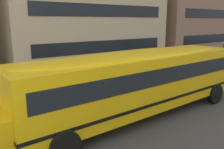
{
  "coord_description": "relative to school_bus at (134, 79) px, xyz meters",
  "views": [
    {
      "loc": [
        -6.08,
        -8.79,
        4.22
      ],
      "look_at": [
        -0.28,
        -0.64,
        1.93
      ],
      "focal_mm": 37.59,
      "sensor_mm": 36.0,
      "label": 1
    }
  ],
  "objects": [
    {
      "name": "school_bus",
      "position": [
        0.0,
        0.0,
        0.0
      ],
      "size": [
        13.33,
        3.23,
        2.96
      ],
      "rotation": [
        0.0,
        0.0,
        3.18
      ],
      "color": "yellow",
      "rests_on": "ground_plane"
    },
    {
      "name": "ground_plane",
      "position": [
        -0.46,
        1.28,
        -1.76
      ],
      "size": [
        400.0,
        400.0,
        0.0
      ],
      "primitive_type": "plane",
      "color": "#424244"
    },
    {
      "name": "sidewalk_far",
      "position": [
        -0.46,
        9.07,
        -1.75
      ],
      "size": [
        120.0,
        3.0,
        0.01
      ],
      "primitive_type": "cube",
      "color": "gray",
      "rests_on": "ground_plane"
    },
    {
      "name": "apartment_block_far_right",
      "position": [
        24.38,
        16.8,
        4.89
      ],
      "size": [
        17.94,
        12.51,
        13.3
      ],
      "color": "#93705B",
      "rests_on": "ground_plane"
    },
    {
      "name": "parked_car_grey_beside_sign",
      "position": [
        13.18,
        6.14,
        -0.91
      ],
      "size": [
        3.99,
        2.07,
        1.64
      ],
      "rotation": [
        0.0,
        0.0,
        -0.06
      ],
      "color": "gray",
      "rests_on": "ground_plane"
    },
    {
      "name": "lane_centreline",
      "position": [
        -0.46,
        1.28,
        -1.76
      ],
      "size": [
        110.0,
        0.16,
        0.01
      ],
      "primitive_type": "cube",
      "color": "silver",
      "rests_on": "ground_plane"
    }
  ]
}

